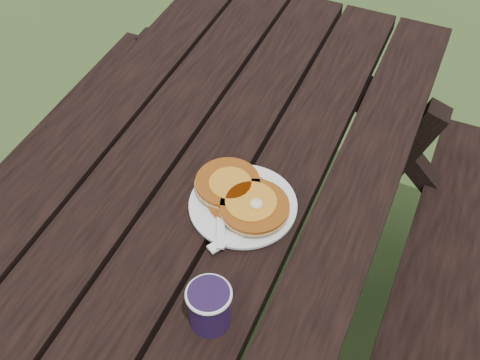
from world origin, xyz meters
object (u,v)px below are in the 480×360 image
at_px(plate, 243,206).
at_px(pancake_stack, 242,196).
at_px(coffee_cup, 209,305).
at_px(picnic_table, 184,327).

bearing_deg(plate, pancake_stack, 132.55).
bearing_deg(coffee_cup, plate, 100.94).
height_order(picnic_table, coffee_cup, coffee_cup).
xyz_separation_m(plate, coffee_cup, (0.05, -0.25, 0.05)).
xyz_separation_m(plate, pancake_stack, (-0.01, 0.01, 0.02)).
relative_size(picnic_table, plate, 8.63).
xyz_separation_m(picnic_table, coffee_cup, (0.15, -0.14, 0.43)).
relative_size(picnic_table, pancake_stack, 8.76).
height_order(picnic_table, plate, plate).
bearing_deg(picnic_table, pancake_stack, 49.35).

